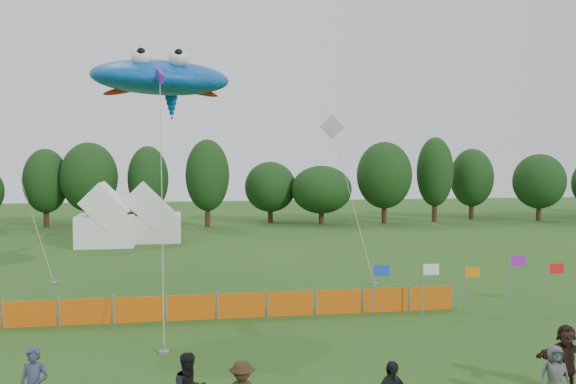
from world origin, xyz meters
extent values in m
cylinder|color=#382314|center=(-15.73, 46.21, 1.19)|extent=(0.50, 0.50, 2.38)
ellipsoid|color=black|center=(-15.73, 46.21, 4.30)|extent=(4.09, 4.09, 5.35)
cylinder|color=#382314|center=(-11.75, 45.39, 1.29)|extent=(0.50, 0.50, 2.57)
ellipsoid|color=black|center=(-11.75, 45.39, 4.64)|extent=(5.20, 5.20, 5.79)
cylinder|color=#382314|center=(-6.44, 45.32, 1.23)|extent=(0.50, 0.50, 2.46)
ellipsoid|color=black|center=(-6.44, 45.32, 4.45)|extent=(3.78, 3.78, 5.55)
cylinder|color=#382314|center=(-0.99, 43.92, 1.33)|extent=(0.50, 0.50, 2.66)
ellipsoid|color=black|center=(-0.99, 43.92, 4.81)|extent=(4.05, 4.05, 5.99)
cylinder|color=#382314|center=(5.28, 46.53, 0.99)|extent=(0.50, 0.50, 1.98)
ellipsoid|color=black|center=(5.28, 46.53, 3.58)|extent=(5.06, 5.06, 4.46)
cylinder|color=#382314|center=(9.99, 44.56, 0.93)|extent=(0.50, 0.50, 1.86)
ellipsoid|color=black|center=(9.99, 44.56, 3.35)|extent=(5.86, 5.86, 4.18)
cylinder|color=#382314|center=(16.28, 44.38, 1.31)|extent=(0.50, 0.50, 2.62)
ellipsoid|color=black|center=(16.28, 44.38, 4.73)|extent=(5.41, 5.41, 5.89)
cylinder|color=#382314|center=(21.78, 44.99, 1.39)|extent=(0.50, 0.50, 2.78)
ellipsoid|color=black|center=(21.78, 44.99, 5.02)|extent=(3.67, 3.67, 6.26)
cylinder|color=#382314|center=(26.67, 46.88, 1.21)|extent=(0.50, 0.50, 2.42)
ellipsoid|color=black|center=(26.67, 46.88, 4.36)|extent=(4.46, 4.46, 5.44)
cylinder|color=#382314|center=(32.69, 44.13, 1.12)|extent=(0.50, 0.50, 2.24)
ellipsoid|color=black|center=(32.69, 44.13, 4.04)|extent=(5.26, 5.26, 5.03)
cube|color=white|center=(-8.90, 32.37, 1.12)|extent=(4.08, 4.08, 2.24)
cube|color=silver|center=(-5.90, 34.38, 1.05)|extent=(4.75, 3.80, 2.09)
cube|color=#CA560B|center=(-9.30, 9.38, 0.50)|extent=(1.90, 0.06, 1.00)
cube|color=#CA560B|center=(-7.30, 9.38, 0.50)|extent=(1.90, 0.06, 1.00)
cube|color=#CA560B|center=(-5.30, 9.38, 0.50)|extent=(1.90, 0.06, 1.00)
cube|color=#CA560B|center=(-3.30, 9.38, 0.50)|extent=(1.90, 0.06, 1.00)
cube|color=#CA560B|center=(-1.30, 9.38, 0.50)|extent=(1.90, 0.06, 1.00)
cube|color=#CA560B|center=(0.70, 9.38, 0.50)|extent=(1.90, 0.06, 1.00)
cube|color=#CA560B|center=(2.70, 9.38, 0.50)|extent=(1.90, 0.06, 1.00)
cube|color=#CA560B|center=(4.70, 9.38, 0.50)|extent=(1.90, 0.06, 1.00)
cube|color=#CA560B|center=(6.70, 9.38, 0.50)|extent=(1.90, 0.06, 1.00)
cylinder|color=gray|center=(4.00, 8.92, 1.02)|extent=(0.06, 0.06, 2.04)
cube|color=blue|center=(4.35, 8.92, 1.81)|extent=(0.70, 0.02, 0.45)
cylinder|color=gray|center=(6.00, 8.61, 1.04)|extent=(0.06, 0.06, 2.08)
cube|color=white|center=(6.35, 8.61, 1.85)|extent=(0.70, 0.02, 0.45)
cylinder|color=gray|center=(8.00, 8.99, 0.92)|extent=(0.06, 0.06, 1.83)
cube|color=orange|center=(8.35, 8.99, 1.61)|extent=(0.70, 0.02, 0.45)
cylinder|color=gray|center=(10.00, 8.90, 1.13)|extent=(0.06, 0.06, 2.26)
cube|color=purple|center=(10.35, 8.90, 2.04)|extent=(0.70, 0.02, 0.45)
cylinder|color=gray|center=(12.00, 9.25, 0.91)|extent=(0.06, 0.06, 1.83)
cube|color=red|center=(12.35, 9.25, 1.60)|extent=(0.70, 0.02, 0.45)
imported|color=#494A4E|center=(5.72, -1.09, 0.79)|extent=(0.85, 0.64, 1.57)
imported|color=black|center=(6.64, -0.17, 0.91)|extent=(1.77, 0.93, 1.83)
ellipsoid|color=blue|center=(-4.42, 12.35, 9.83)|extent=(6.98, 6.00, 2.09)
sphere|color=white|center=(-5.17, 11.06, 10.47)|extent=(0.84, 0.84, 0.84)
sphere|color=white|center=(-3.68, 11.06, 10.47)|extent=(0.84, 0.84, 0.84)
ellipsoid|color=#B51A09|center=(-6.02, 12.55, 9.28)|extent=(1.75, 0.77, 0.27)
ellipsoid|color=#B51A09|center=(-2.83, 12.55, 9.28)|extent=(1.75, 0.77, 0.27)
cube|color=purple|center=(-4.42, 10.06, 9.63)|extent=(0.37, 0.96, 0.70)
cylinder|color=#A5A5A5|center=(-4.34, 7.74, 4.76)|extent=(0.20, 5.30, 9.54)
cube|color=gray|center=(-4.25, 5.11, 0.05)|extent=(0.30, 0.30, 0.10)
cube|color=silver|center=(4.74, 18.90, 8.11)|extent=(1.37, 0.38, 1.37)
cylinder|color=#A5A5A5|center=(5.37, 16.95, 4.05)|extent=(1.30, 3.94, 8.12)
cube|color=gray|center=(6.00, 15.00, 0.05)|extent=(0.30, 0.30, 0.10)
cylinder|color=#A5A5A5|center=(-12.51, 20.23, 7.07)|extent=(5.05, 4.50, 14.15)
cube|color=gray|center=(-10.00, 18.00, 0.05)|extent=(0.30, 0.30, 0.10)
camera|label=1|loc=(-3.80, -15.85, 6.36)|focal=40.00mm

